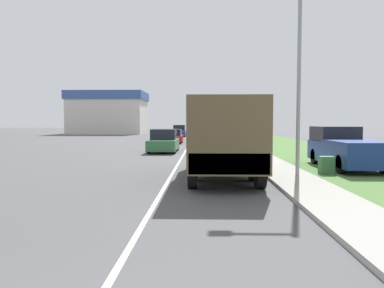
% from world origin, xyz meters
% --- Properties ---
extents(ground_plane, '(180.00, 180.00, 0.00)m').
position_xyz_m(ground_plane, '(0.00, 40.00, 0.00)').
color(ground_plane, '#4C4C4F').
extents(lane_centre_stripe, '(0.12, 120.00, 0.00)m').
position_xyz_m(lane_centre_stripe, '(0.00, 40.00, 0.00)').
color(lane_centre_stripe, silver).
rests_on(lane_centre_stripe, ground).
extents(sidewalk_right, '(1.80, 120.00, 0.12)m').
position_xyz_m(sidewalk_right, '(4.50, 40.00, 0.06)').
color(sidewalk_right, '#9E9B93').
rests_on(sidewalk_right, ground).
extents(grass_strip_right, '(7.00, 120.00, 0.02)m').
position_xyz_m(grass_strip_right, '(8.90, 40.00, 0.01)').
color(grass_strip_right, '#4C7538').
rests_on(grass_strip_right, ground).
extents(military_truck, '(2.42, 7.09, 2.86)m').
position_xyz_m(military_truck, '(1.97, 11.90, 1.60)').
color(military_truck, '#474C38').
rests_on(military_truck, ground).
extents(car_nearest_ahead, '(1.90, 4.54, 1.60)m').
position_xyz_m(car_nearest_ahead, '(-1.48, 24.08, 0.72)').
color(car_nearest_ahead, '#336B3D').
rests_on(car_nearest_ahead, ground).
extents(car_second_ahead, '(1.81, 4.37, 1.39)m').
position_xyz_m(car_second_ahead, '(-1.68, 34.66, 0.64)').
color(car_second_ahead, maroon).
rests_on(car_second_ahead, ground).
extents(car_third_ahead, '(1.94, 4.61, 1.75)m').
position_xyz_m(car_third_ahead, '(1.41, 42.37, 0.78)').
color(car_third_ahead, maroon).
rests_on(car_third_ahead, ground).
extents(car_fourth_ahead, '(1.84, 4.29, 1.66)m').
position_xyz_m(car_fourth_ahead, '(-2.10, 51.66, 0.74)').
color(car_fourth_ahead, navy).
rests_on(car_fourth_ahead, ground).
extents(pickup_truck, '(1.96, 5.36, 1.86)m').
position_xyz_m(pickup_truck, '(7.67, 15.22, 0.90)').
color(pickup_truck, navy).
rests_on(pickup_truck, grass_strip_right).
extents(lamp_post, '(1.69, 0.24, 8.03)m').
position_xyz_m(lamp_post, '(4.56, 11.97, 4.82)').
color(lamp_post, gray).
rests_on(lamp_post, sidewalk_right).
extents(utility_box, '(0.55, 0.45, 0.70)m').
position_xyz_m(utility_box, '(6.20, 13.13, 0.37)').
color(utility_box, '#3D7042').
rests_on(utility_box, grass_strip_right).
extents(building_distant, '(13.13, 9.28, 7.36)m').
position_xyz_m(building_distant, '(-15.42, 63.94, 3.73)').
color(building_distant, beige).
rests_on(building_distant, ground).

